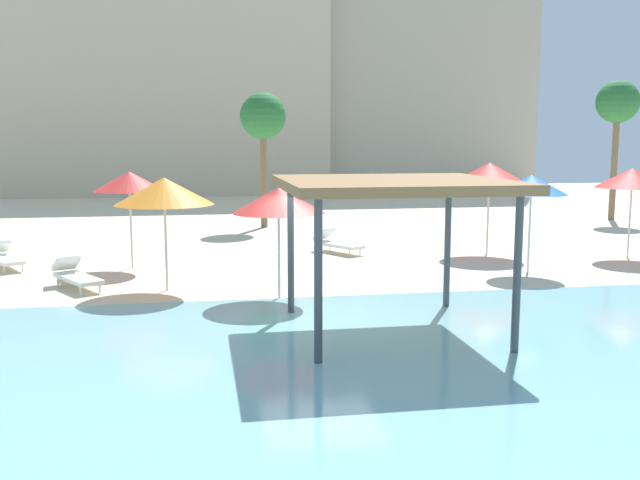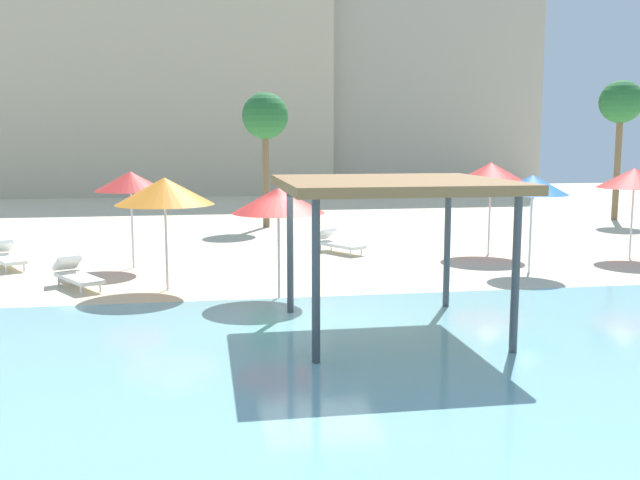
{
  "view_description": "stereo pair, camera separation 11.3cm",
  "coord_description": "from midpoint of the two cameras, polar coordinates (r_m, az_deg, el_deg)",
  "views": [
    {
      "loc": [
        -2.5,
        -14.43,
        3.7
      ],
      "look_at": [
        0.33,
        2.0,
        1.3
      ],
      "focal_mm": 39.83,
      "sensor_mm": 36.0,
      "label": 1
    },
    {
      "loc": [
        -2.39,
        -14.45,
        3.7
      ],
      "look_at": [
        0.33,
        2.0,
        1.3
      ],
      "focal_mm": 39.83,
      "sensor_mm": 36.0,
      "label": 2
    }
  ],
  "objects": [
    {
      "name": "beach_umbrella_orange_4",
      "position": [
        17.51,
        -12.58,
        3.85
      ],
      "size": [
        2.38,
        2.38,
        2.76
      ],
      "color": "silver",
      "rests_on": "ground"
    },
    {
      "name": "lounge_chair_0",
      "position": [
        22.29,
        -24.14,
        -1.23
      ],
      "size": [
        1.41,
        1.96,
        0.74
      ],
      "rotation": [
        0.0,
        0.0,
        -1.09
      ],
      "color": "white",
      "rests_on": "ground"
    },
    {
      "name": "lagoon_water",
      "position": [
        10.19,
        4.9,
        -12.99
      ],
      "size": [
        44.0,
        13.5,
        0.04
      ],
      "primitive_type": "cube",
      "color": "#7AB7C1",
      "rests_on": "ground"
    },
    {
      "name": "shade_pavilion",
      "position": [
        13.35,
        5.67,
        4.08
      ],
      "size": [
        4.14,
        4.14,
        2.94
      ],
      "color": "#42474C",
      "rests_on": "ground"
    },
    {
      "name": "lounge_chair_1",
      "position": [
        23.1,
        1.13,
        -0.2
      ],
      "size": [
        1.5,
        1.93,
        0.74
      ],
      "rotation": [
        0.0,
        0.0,
        -1.02
      ],
      "color": "white",
      "rests_on": "ground"
    },
    {
      "name": "palm_tree_1",
      "position": [
        29.57,
        -4.71,
        9.7
      ],
      "size": [
        1.9,
        1.9,
        5.56
      ],
      "color": "brown",
      "rests_on": "ground"
    },
    {
      "name": "beach_umbrella_red_1",
      "position": [
        23.86,
        23.67,
        4.59
      ],
      "size": [
        2.22,
        2.22,
        2.79
      ],
      "color": "silver",
      "rests_on": "ground"
    },
    {
      "name": "beach_umbrella_red_0",
      "position": [
        20.87,
        -15.22,
        4.57
      ],
      "size": [
        2.02,
        2.02,
        2.77
      ],
      "color": "silver",
      "rests_on": "ground"
    },
    {
      "name": "hotel_block_1",
      "position": [
        53.71,
        3.34,
        13.02
      ],
      "size": [
        23.02,
        9.95,
        16.49
      ],
      "primitive_type": "cube",
      "color": "#B2A893",
      "rests_on": "ground"
    },
    {
      "name": "lounge_chair_2",
      "position": [
        18.67,
        -19.23,
        -2.67
      ],
      "size": [
        1.49,
        1.94,
        0.74
      ],
      "rotation": [
        0.0,
        0.0,
        -1.03
      ],
      "color": "white",
      "rests_on": "ground"
    },
    {
      "name": "beach_umbrella_red_5",
      "position": [
        16.16,
        -3.55,
        3.2
      ],
      "size": [
        2.13,
        2.13,
        2.59
      ],
      "color": "silver",
      "rests_on": "ground"
    },
    {
      "name": "ground_plane",
      "position": [
        15.1,
        -0.16,
        -5.99
      ],
      "size": [
        80.0,
        80.0,
        0.0
      ],
      "primitive_type": "plane",
      "color": "beige"
    },
    {
      "name": "palm_tree_0",
      "position": [
        34.91,
        22.71,
        9.96
      ],
      "size": [
        1.9,
        1.9,
        6.26
      ],
      "color": "brown",
      "rests_on": "ground"
    },
    {
      "name": "beach_umbrella_blue_3",
      "position": [
        20.26,
        16.46,
        4.28
      ],
      "size": [
        1.96,
        1.96,
        2.71
      ],
      "color": "silver",
      "rests_on": "ground"
    },
    {
      "name": "hotel_block_0",
      "position": [
        50.76,
        -13.8,
        13.14
      ],
      "size": [
        23.64,
        9.05,
        16.57
      ],
      "primitive_type": "cube",
      "color": "beige",
      "rests_on": "ground"
    },
    {
      "name": "beach_umbrella_red_2",
      "position": [
        23.13,
        13.32,
        5.23
      ],
      "size": [
        2.49,
        2.49,
        2.94
      ],
      "color": "silver",
      "rests_on": "ground"
    }
  ]
}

